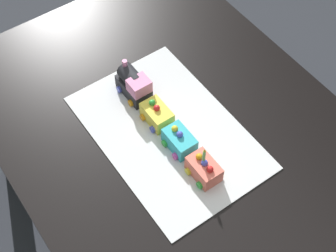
% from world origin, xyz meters
% --- Properties ---
extents(ground_plane, '(8.00, 8.00, 0.00)m').
position_xyz_m(ground_plane, '(0.00, 0.00, 0.00)').
color(ground_plane, '#2D3038').
extents(dining_table, '(1.40, 1.00, 0.74)m').
position_xyz_m(dining_table, '(0.00, 0.00, 0.63)').
color(dining_table, black).
rests_on(dining_table, ground).
extents(cake_board, '(0.60, 0.40, 0.00)m').
position_xyz_m(cake_board, '(-0.01, -0.03, 0.74)').
color(cake_board, silver).
rests_on(cake_board, dining_table).
extents(cake_locomotive, '(0.14, 0.08, 0.12)m').
position_xyz_m(cake_locomotive, '(-0.19, -0.03, 0.79)').
color(cake_locomotive, '#232328').
rests_on(cake_locomotive, cake_board).
extents(cake_car_caboose_lemon, '(0.10, 0.08, 0.07)m').
position_xyz_m(cake_car_caboose_lemon, '(-0.06, -0.03, 0.77)').
color(cake_car_caboose_lemon, '#F4E04C').
rests_on(cake_car_caboose_lemon, cake_board).
extents(cake_car_gondola_turquoise, '(0.10, 0.08, 0.07)m').
position_xyz_m(cake_car_gondola_turquoise, '(0.06, -0.03, 0.77)').
color(cake_car_gondola_turquoise, '#38B7C6').
rests_on(cake_car_gondola_turquoise, cake_board).
extents(cake_car_flatbed_coral, '(0.10, 0.08, 0.07)m').
position_xyz_m(cake_car_flatbed_coral, '(0.18, -0.03, 0.77)').
color(cake_car_flatbed_coral, '#F27260').
rests_on(cake_car_flatbed_coral, cake_board).
extents(birthday_candle, '(0.01, 0.01, 0.06)m').
position_xyz_m(birthday_candle, '(0.17, -0.03, 0.84)').
color(birthday_candle, '#66D872').
rests_on(birthday_candle, cake_car_flatbed_coral).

